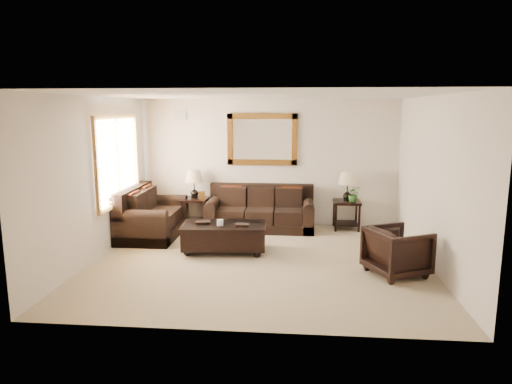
# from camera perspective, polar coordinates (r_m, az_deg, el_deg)

# --- Properties ---
(room) EXTENTS (5.51, 5.01, 2.71)m
(room) POSITION_cam_1_polar(r_m,az_deg,el_deg) (7.38, 0.39, 1.47)
(room) COLOR gray
(room) RESTS_ON ground
(window) EXTENTS (0.07, 1.96, 1.66)m
(window) POSITION_cam_1_polar(r_m,az_deg,el_deg) (8.86, -16.83, 3.81)
(window) COLOR white
(window) RESTS_ON room
(mirror) EXTENTS (1.50, 0.06, 1.10)m
(mirror) POSITION_cam_1_polar(r_m,az_deg,el_deg) (9.78, 0.78, 6.59)
(mirror) COLOR #513210
(mirror) RESTS_ON room
(air_vent) EXTENTS (0.25, 0.02, 0.18)m
(air_vent) POSITION_cam_1_polar(r_m,az_deg,el_deg) (10.06, -9.41, 9.41)
(air_vent) COLOR #999999
(air_vent) RESTS_ON room
(sofa) EXTENTS (2.22, 0.96, 0.91)m
(sofa) POSITION_cam_1_polar(r_m,az_deg,el_deg) (9.60, 0.58, -2.66)
(sofa) COLOR black
(sofa) RESTS_ON room
(loveseat) EXTENTS (1.03, 1.73, 0.97)m
(loveseat) POSITION_cam_1_polar(r_m,az_deg,el_deg) (9.29, -13.12, -3.20)
(loveseat) COLOR black
(loveseat) RESTS_ON room
(end_table_left) EXTENTS (0.55, 0.55, 1.22)m
(end_table_left) POSITION_cam_1_polar(r_m,az_deg,el_deg) (9.84, -7.71, 0.32)
(end_table_left) COLOR black
(end_table_left) RESTS_ON room
(end_table_right) EXTENTS (0.55, 0.55, 1.22)m
(end_table_right) POSITION_cam_1_polar(r_m,az_deg,el_deg) (9.66, 11.33, 0.03)
(end_table_right) COLOR black
(end_table_right) RESTS_ON room
(coffee_table) EXTENTS (1.51, 0.89, 0.62)m
(coffee_table) POSITION_cam_1_polar(r_m,az_deg,el_deg) (8.09, -3.98, -5.32)
(coffee_table) COLOR black
(coffee_table) RESTS_ON room
(armchair) EXTENTS (1.00, 1.03, 0.81)m
(armchair) POSITION_cam_1_polar(r_m,az_deg,el_deg) (7.25, 17.25, -6.83)
(armchair) COLOR black
(armchair) RESTS_ON floor
(potted_plant) EXTENTS (0.35, 0.37, 0.26)m
(potted_plant) POSITION_cam_1_polar(r_m,az_deg,el_deg) (9.59, 12.09, -0.45)
(potted_plant) COLOR #23511B
(potted_plant) RESTS_ON end_table_right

